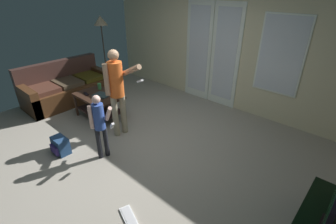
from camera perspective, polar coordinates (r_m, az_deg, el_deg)
name	(u,v)px	position (r m, az deg, el deg)	size (l,w,h in m)	color
ground_plane	(139,146)	(4.18, -6.86, -7.90)	(6.19, 4.84, 0.02)	gray
wall_back_with_doors	(222,45)	(5.36, 12.55, 15.20)	(6.19, 0.09, 2.69)	beige
leather_couch	(67,88)	(6.06, -22.58, 5.15)	(0.86, 1.90, 0.89)	#4D2F1A
coffee_table	(99,101)	(5.01, -15.87, 2.44)	(0.95, 0.63, 0.50)	#342117
flat_screen_tv	(334,202)	(2.56, 34.50, -17.04)	(0.08, 1.13, 0.74)	black
person_adult	(117,87)	(4.12, -11.92, 5.88)	(0.68, 0.41, 1.53)	tan
person_child	(100,122)	(3.70, -15.78, -2.26)	(0.39, 0.28, 1.05)	black
floor_lamp	(101,25)	(6.61, -15.49, 19.04)	(0.34, 0.34, 1.75)	#2F272A
backpack	(60,146)	(4.28, -23.98, -7.21)	(0.30, 0.22, 0.27)	navy
loose_keyboard	(130,220)	(3.08, -8.82, -23.88)	(0.46, 0.27, 0.02)	white
laptop_closed	(102,95)	(4.91, -15.29, 3.87)	(0.31, 0.24, 0.02)	#2A3B3E
cup_near_edge	(99,86)	(5.23, -15.82, 5.83)	(0.07, 0.07, 0.12)	#398546
tv_remote_black	(86,94)	(5.06, -18.67, 4.07)	(0.17, 0.05, 0.02)	black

